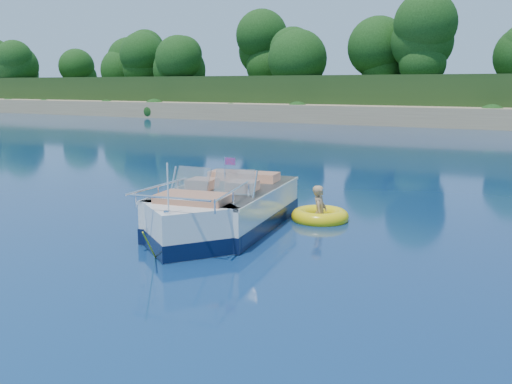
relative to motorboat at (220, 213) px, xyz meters
The scene contains 6 objects.
ground 1.01m from the motorboat, 131.15° to the right, with size 160.00×160.00×0.00m, color #0A1746.
shoreline 63.08m from the motorboat, 90.56° to the left, with size 170.00×59.00×6.00m.
treeline 40.65m from the motorboat, 90.81° to the left, with size 150.00×7.12×8.19m.
motorboat is the anchor object (origin of this frame).
tow_tube 2.54m from the motorboat, 51.50° to the left, with size 1.79×1.79×0.36m.
boy 2.51m from the motorboat, 49.56° to the left, with size 0.50×0.33×1.38m, color tan.
Camera 1 is at (7.27, -9.70, 3.20)m, focal length 40.00 mm.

